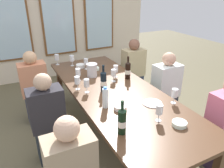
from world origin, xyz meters
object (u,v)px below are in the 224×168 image
at_px(wine_bottle_0, 104,81).
at_px(tasting_bowl_0, 80,66).
at_px(wine_glass_0, 78,73).
at_px(wine_glass_4, 116,69).
at_px(seated_person_5, 223,126).
at_px(tasting_bowl_3, 120,107).
at_px(seated_person_1, 133,71).
at_px(seated_person_2, 48,121).
at_px(dining_table, 115,94).
at_px(wine_glass_3, 57,58).
at_px(tasting_bowl_1, 95,69).
at_px(water_bottle, 105,98).
at_px(wine_bottle_2, 128,70).
at_px(wine_glass_9, 87,84).
at_px(wine_bottle_1, 122,121).
at_px(metal_pitcher, 92,70).
at_px(seated_person_0, 35,89).
at_px(tasting_bowl_2, 179,124).
at_px(white_plate_0, 152,103).
at_px(wine_glass_8, 159,110).
at_px(wine_glass_5, 175,94).
at_px(wine_glass_6, 77,81).
at_px(wine_glass_2, 113,73).
at_px(wine_glass_1, 86,62).
at_px(wine_glass_7, 72,59).

distance_m(wine_bottle_0, tasting_bowl_0, 0.94).
height_order(wine_glass_0, wine_glass_4, same).
bearing_deg(seated_person_5, tasting_bowl_3, 152.96).
bearing_deg(seated_person_1, wine_glass_4, -139.92).
bearing_deg(seated_person_2, dining_table, -1.28).
distance_m(wine_glass_3, seated_person_2, 1.38).
distance_m(tasting_bowl_1, water_bottle, 1.15).
bearing_deg(wine_bottle_2, wine_glass_9, -167.39).
height_order(wine_bottle_1, wine_glass_9, wine_bottle_1).
xyz_separation_m(metal_pitcher, wine_glass_3, (-0.32, 0.74, 0.03)).
bearing_deg(seated_person_0, tasting_bowl_2, -61.27).
height_order(metal_pitcher, wine_bottle_2, wine_bottle_2).
height_order(wine_bottle_1, wine_glass_0, wine_bottle_1).
bearing_deg(white_plate_0, wine_bottle_2, 80.90).
bearing_deg(tasting_bowl_2, wine_bottle_1, 164.64).
distance_m(wine_glass_0, wine_glass_8, 1.34).
bearing_deg(dining_table, white_plate_0, -66.35).
bearing_deg(wine_glass_5, wine_glass_9, 138.19).
bearing_deg(wine_glass_6, dining_table, -29.96).
distance_m(wine_glass_8, seated_person_0, 2.00).
distance_m(metal_pitcher, wine_glass_8, 1.35).
bearing_deg(wine_glass_3, wine_bottle_1, -88.32).
distance_m(metal_pitcher, wine_glass_2, 0.36).
xyz_separation_m(wine_glass_0, wine_glass_1, (0.25, 0.37, 0.00)).
xyz_separation_m(wine_bottle_0, wine_glass_9, (-0.20, 0.06, -0.02)).
bearing_deg(wine_glass_6, wine_bottle_2, 1.22).
bearing_deg(metal_pitcher, seated_person_2, -145.25).
xyz_separation_m(white_plate_0, wine_glass_7, (-0.42, 1.61, 0.12)).
bearing_deg(tasting_bowl_3, seated_person_0, 116.32).
relative_size(metal_pitcher, wine_glass_5, 1.09).
bearing_deg(wine_glass_4, wine_glass_3, 124.26).
relative_size(wine_bottle_1, wine_bottle_2, 1.00).
distance_m(dining_table, seated_person_5, 1.29).
xyz_separation_m(wine_glass_5, seated_person_0, (-1.28, 1.54, -0.33)).
height_order(wine_glass_3, wine_glass_5, same).
relative_size(tasting_bowl_3, seated_person_5, 0.13).
bearing_deg(wine_glass_4, wine_glass_2, -128.22).
bearing_deg(wine_bottle_1, wine_glass_9, 89.28).
distance_m(wine_glass_0, seated_person_5, 1.89).
distance_m(wine_bottle_1, tasting_bowl_0, 1.79).
xyz_separation_m(metal_pitcher, tasting_bowl_3, (-0.08, -0.98, -0.07)).
bearing_deg(metal_pitcher, wine_glass_5, -65.50).
relative_size(wine_glass_1, wine_glass_3, 1.00).
height_order(dining_table, wine_bottle_0, wine_bottle_0).
xyz_separation_m(wine_bottle_2, tasting_bowl_1, (-0.28, 0.52, -0.10)).
bearing_deg(tasting_bowl_0, tasting_bowl_3, -92.06).
distance_m(tasting_bowl_2, tasting_bowl_3, 0.62).
distance_m(wine_bottle_0, wine_glass_8, 0.86).
distance_m(wine_glass_4, seated_person_1, 0.90).
distance_m(wine_glass_2, wine_glass_5, 0.90).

